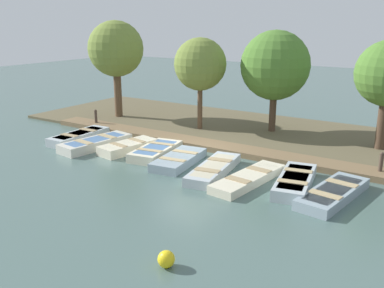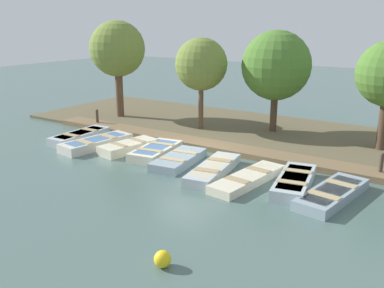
% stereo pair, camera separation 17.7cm
% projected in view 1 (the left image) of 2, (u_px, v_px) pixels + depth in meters
% --- Properties ---
extents(ground_plane, '(80.00, 80.00, 0.00)m').
position_uv_depth(ground_plane, '(189.00, 155.00, 18.11)').
color(ground_plane, '#4C6660').
extents(shore_bank, '(8.00, 24.00, 0.14)m').
position_uv_depth(shore_bank, '(242.00, 130.00, 22.14)').
color(shore_bank, brown).
rests_on(shore_bank, ground_plane).
extents(dock_walkway, '(1.18, 17.94, 0.24)m').
position_uv_depth(dock_walkway, '(207.00, 145.00, 19.23)').
color(dock_walkway, brown).
rests_on(dock_walkway, ground_plane).
extents(rowboat_0, '(3.18, 1.11, 0.41)m').
position_uv_depth(rowboat_0, '(79.00, 136.00, 20.32)').
color(rowboat_0, '#B2BCC1').
rests_on(rowboat_0, ground_plane).
extents(rowboat_1, '(3.48, 1.59, 0.42)m').
position_uv_depth(rowboat_1, '(96.00, 143.00, 19.17)').
color(rowboat_1, beige).
rests_on(rowboat_1, ground_plane).
extents(rowboat_2, '(2.77, 1.49, 0.42)m').
position_uv_depth(rowboat_2, '(128.00, 147.00, 18.62)').
color(rowboat_2, beige).
rests_on(rowboat_2, ground_plane).
extents(rowboat_3, '(2.93, 1.64, 0.40)m').
position_uv_depth(rowboat_3, '(156.00, 151.00, 18.04)').
color(rowboat_3, beige).
rests_on(rowboat_3, ground_plane).
extents(rowboat_4, '(2.99, 1.52, 0.36)m').
position_uv_depth(rowboat_4, '(179.00, 160.00, 17.00)').
color(rowboat_4, '#8C9EA8').
rests_on(rowboat_4, ground_plane).
extents(rowboat_5, '(3.55, 1.52, 0.37)m').
position_uv_depth(rowboat_5, '(214.00, 169.00, 15.90)').
color(rowboat_5, '#B2BCC1').
rests_on(rowboat_5, ground_plane).
extents(rowboat_6, '(3.64, 1.40, 0.33)m').
position_uv_depth(rowboat_6, '(249.00, 178.00, 15.02)').
color(rowboat_6, beige).
rests_on(rowboat_6, ground_plane).
extents(rowboat_7, '(3.29, 1.60, 0.42)m').
position_uv_depth(rowboat_7, '(295.00, 181.00, 14.60)').
color(rowboat_7, '#B2BCC1').
rests_on(rowboat_7, ground_plane).
extents(rowboat_8, '(3.52, 1.59, 0.36)m').
position_uv_depth(rowboat_8, '(333.00, 193.00, 13.68)').
color(rowboat_8, '#8C9EA8').
rests_on(rowboat_8, ground_plane).
extents(mooring_post_near, '(0.15, 0.15, 0.96)m').
position_uv_depth(mooring_post_near, '(96.00, 118.00, 22.84)').
color(mooring_post_near, '#47382D').
rests_on(mooring_post_near, ground_plane).
extents(mooring_post_far, '(0.15, 0.15, 0.96)m').
position_uv_depth(mooring_post_far, '(381.00, 165.00, 15.44)').
color(mooring_post_far, '#47382D').
rests_on(mooring_post_far, ground_plane).
extents(buoy, '(0.41, 0.41, 0.41)m').
position_uv_depth(buoy, '(166.00, 259.00, 9.84)').
color(buoy, yellow).
rests_on(buoy, ground_plane).
extents(park_tree_far_left, '(3.11, 3.11, 5.55)m').
position_uv_depth(park_tree_far_left, '(116.00, 50.00, 23.90)').
color(park_tree_far_left, brown).
rests_on(park_tree_far_left, ground_plane).
extents(park_tree_left, '(2.61, 2.61, 4.73)m').
position_uv_depth(park_tree_left, '(200.00, 65.00, 21.19)').
color(park_tree_left, brown).
rests_on(park_tree_left, ground_plane).
extents(park_tree_center, '(3.37, 3.37, 5.10)m').
position_uv_depth(park_tree_center, '(275.00, 66.00, 20.71)').
color(park_tree_center, '#4C3828').
rests_on(park_tree_center, ground_plane).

